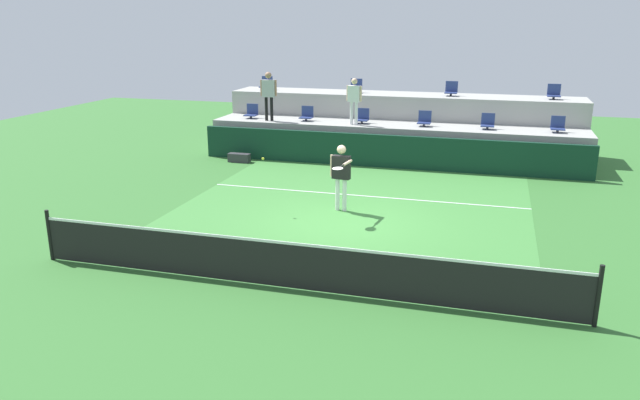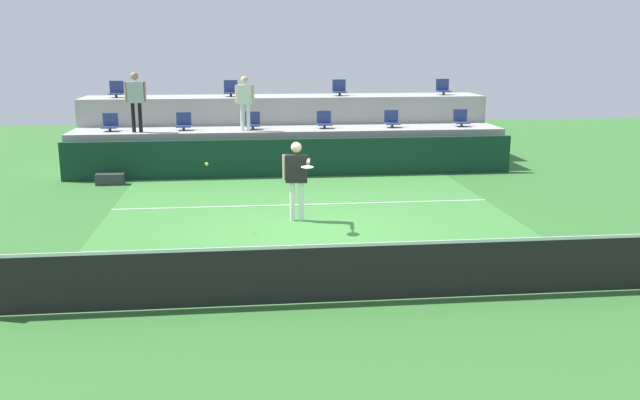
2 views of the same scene
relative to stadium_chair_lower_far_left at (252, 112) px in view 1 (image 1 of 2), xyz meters
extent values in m
plane|color=#336B2D|center=(5.30, -7.23, -1.46)|extent=(40.00, 40.00, 0.00)
cube|color=#3D7F38|center=(5.30, -6.23, -1.46)|extent=(9.00, 10.00, 0.01)
cube|color=white|center=(5.30, -4.83, -1.46)|extent=(9.00, 0.06, 0.00)
cylinder|color=black|center=(0.10, -11.23, -0.93)|extent=(0.08, 0.08, 1.07)
cylinder|color=black|center=(10.50, -11.23, -0.93)|extent=(0.08, 0.08, 1.07)
cube|color=black|center=(5.30, -11.23, -1.01)|extent=(10.40, 0.01, 0.87)
cube|color=white|center=(5.30, -11.23, -0.57)|extent=(10.40, 0.02, 0.05)
cube|color=#0F3323|center=(5.30, -1.23, -0.91)|extent=(13.00, 0.16, 1.10)
cube|color=#9E9E99|center=(5.30, 0.07, -0.84)|extent=(13.00, 1.80, 1.25)
cube|color=#9E9E99|center=(5.30, 1.87, -0.41)|extent=(13.00, 1.80, 2.10)
cylinder|color=#2D2D33|center=(0.00, -0.08, -0.16)|extent=(0.08, 0.08, 0.10)
cube|color=navy|center=(0.00, -0.08, -0.09)|extent=(0.44, 0.40, 0.04)
cube|color=navy|center=(0.00, 0.10, 0.12)|extent=(0.44, 0.04, 0.38)
cylinder|color=#2D2D33|center=(2.14, -0.08, -0.16)|extent=(0.08, 0.08, 0.10)
cube|color=navy|center=(2.14, -0.08, -0.09)|extent=(0.44, 0.40, 0.04)
cube|color=navy|center=(2.14, 0.10, 0.12)|extent=(0.44, 0.04, 0.38)
cylinder|color=#2D2D33|center=(4.20, -0.08, -0.16)|extent=(0.08, 0.08, 0.10)
cube|color=navy|center=(4.20, -0.08, -0.09)|extent=(0.44, 0.40, 0.04)
cube|color=navy|center=(4.20, 0.10, 0.12)|extent=(0.44, 0.04, 0.38)
cylinder|color=#2D2D33|center=(6.37, -0.08, -0.16)|extent=(0.08, 0.08, 0.10)
cube|color=navy|center=(6.37, -0.08, -0.09)|extent=(0.44, 0.40, 0.04)
cube|color=navy|center=(6.37, 0.10, 0.12)|extent=(0.44, 0.04, 0.38)
cylinder|color=#2D2D33|center=(8.47, -0.08, -0.16)|extent=(0.08, 0.08, 0.10)
cube|color=navy|center=(8.47, -0.08, -0.09)|extent=(0.44, 0.40, 0.04)
cube|color=navy|center=(8.47, 0.10, 0.12)|extent=(0.44, 0.04, 0.38)
cylinder|color=#2D2D33|center=(10.67, -0.08, -0.16)|extent=(0.08, 0.08, 0.10)
cube|color=navy|center=(10.67, -0.08, -0.09)|extent=(0.44, 0.40, 0.04)
cube|color=navy|center=(10.67, 0.10, 0.12)|extent=(0.44, 0.04, 0.38)
cylinder|color=#2D2D33|center=(-0.08, 1.72, 0.69)|extent=(0.08, 0.08, 0.10)
cube|color=navy|center=(-0.08, 1.72, 0.76)|extent=(0.44, 0.40, 0.04)
cube|color=navy|center=(-0.08, 1.90, 0.97)|extent=(0.44, 0.04, 0.38)
cylinder|color=#2D2D33|center=(3.54, 1.72, 0.69)|extent=(0.08, 0.08, 0.10)
cube|color=navy|center=(3.54, 1.72, 0.76)|extent=(0.44, 0.40, 0.04)
cube|color=navy|center=(3.54, 1.90, 0.97)|extent=(0.44, 0.04, 0.38)
cylinder|color=#2D2D33|center=(7.09, 1.72, 0.69)|extent=(0.08, 0.08, 0.10)
cube|color=navy|center=(7.09, 1.72, 0.76)|extent=(0.44, 0.40, 0.04)
cube|color=navy|center=(7.09, 1.90, 0.97)|extent=(0.44, 0.04, 0.38)
cylinder|color=#2D2D33|center=(10.59, 1.72, 0.69)|extent=(0.08, 0.08, 0.10)
cube|color=navy|center=(10.59, 1.72, 0.76)|extent=(0.44, 0.40, 0.04)
cube|color=navy|center=(10.59, 1.90, 0.97)|extent=(0.44, 0.04, 0.38)
cylinder|color=white|center=(4.92, -6.30, -1.04)|extent=(0.12, 0.12, 0.85)
cylinder|color=white|center=(5.12, -6.32, -1.04)|extent=(0.12, 0.12, 0.85)
cube|color=black|center=(5.02, -6.31, -0.31)|extent=(0.48, 0.24, 0.60)
sphere|color=beige|center=(5.02, -6.31, 0.15)|extent=(0.26, 0.26, 0.23)
cylinder|color=beige|center=(4.76, -6.27, -0.29)|extent=(0.08, 0.08, 0.57)
cylinder|color=beige|center=(5.25, -6.61, -0.11)|extent=(0.14, 0.54, 0.07)
cylinder|color=black|center=(5.20, -6.98, -0.11)|extent=(0.07, 0.26, 0.04)
ellipsoid|color=silver|center=(5.17, -7.25, -0.11)|extent=(0.30, 0.35, 0.03)
cylinder|color=black|center=(0.74, -0.40, 0.21)|extent=(0.12, 0.12, 0.85)
cylinder|color=black|center=(0.93, -0.37, 0.21)|extent=(0.12, 0.12, 0.85)
cube|color=#B2B2B7|center=(0.84, -0.38, 0.94)|extent=(0.48, 0.23, 0.60)
sphere|color=#A87A5B|center=(0.84, -0.38, 1.40)|extent=(0.26, 0.26, 0.23)
cylinder|color=#A87A5B|center=(0.57, -0.42, 0.96)|extent=(0.08, 0.08, 0.57)
cylinder|color=#A87A5B|center=(1.10, -0.35, 0.96)|extent=(0.08, 0.08, 0.57)
cylinder|color=white|center=(3.88, -0.37, 0.18)|extent=(0.13, 0.13, 0.79)
cylinder|color=white|center=(4.06, -0.40, 0.18)|extent=(0.13, 0.13, 0.79)
cube|color=white|center=(3.97, -0.38, 0.85)|extent=(0.45, 0.25, 0.56)
sphere|color=beige|center=(3.97, -0.38, 1.28)|extent=(0.24, 0.24, 0.21)
cylinder|color=beige|center=(3.73, -0.34, 0.87)|extent=(0.08, 0.08, 0.52)
cylinder|color=beige|center=(4.22, -0.42, 0.87)|extent=(0.08, 0.08, 0.52)
sphere|color=#CCE033|center=(3.15, -6.98, -0.06)|extent=(0.07, 0.07, 0.07)
cube|color=#333338|center=(0.24, -1.85, -1.31)|extent=(0.76, 0.28, 0.30)
camera|label=1|loc=(8.69, -21.02, 3.32)|focal=34.27mm
camera|label=2|loc=(3.90, -20.77, 2.32)|focal=38.47mm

